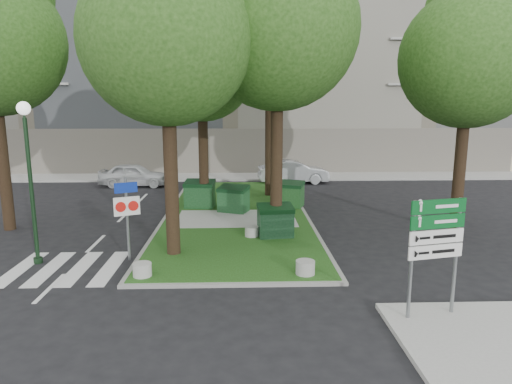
{
  "coord_description": "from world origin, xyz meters",
  "views": [
    {
      "loc": [
        0.72,
        -11.84,
        4.95
      ],
      "look_at": [
        1.22,
        3.2,
        2.0
      ],
      "focal_mm": 32.0,
      "sensor_mm": 36.0,
      "label": 1
    }
  ],
  "objects_px": {
    "tree_median_near_left": "(169,22)",
    "bollard_right": "(305,267)",
    "street_lamp": "(29,164)",
    "directional_sign": "(435,239)",
    "tree_street_right": "(472,46)",
    "bollard_left": "(142,270)",
    "dumpster_d": "(289,194)",
    "tree_median_mid": "(203,56)",
    "litter_bin": "(283,188)",
    "dumpster_b": "(233,199)",
    "dumpster_a": "(200,194)",
    "tree_median_far": "(272,34)",
    "bollard_mid": "(252,231)",
    "dumpster_c": "(275,221)",
    "car_silver": "(293,172)",
    "car_white": "(134,175)",
    "tree_median_near_right": "(280,12)",
    "traffic_sign_pole": "(127,208)"
  },
  "relations": [
    {
      "from": "tree_median_far",
      "to": "tree_median_near_left",
      "type": "bearing_deg",
      "value": -111.28
    },
    {
      "from": "dumpster_b",
      "to": "dumpster_d",
      "type": "relative_size",
      "value": 1.0
    },
    {
      "from": "dumpster_b",
      "to": "street_lamp",
      "type": "distance_m",
      "value": 9.0
    },
    {
      "from": "tree_street_right",
      "to": "dumpster_c",
      "type": "xyz_separation_m",
      "value": [
        -7.12,
        -0.71,
        -6.29
      ]
    },
    {
      "from": "tree_street_right",
      "to": "bollard_right",
      "type": "distance_m",
      "value": 10.4
    },
    {
      "from": "bollard_left",
      "to": "litter_bin",
      "type": "relative_size",
      "value": 0.79
    },
    {
      "from": "street_lamp",
      "to": "tree_street_right",
      "type": "bearing_deg",
      "value": 11.64
    },
    {
      "from": "dumpster_a",
      "to": "tree_median_mid",
      "type": "bearing_deg",
      "value": -22.26
    },
    {
      "from": "dumpster_b",
      "to": "tree_median_far",
      "type": "bearing_deg",
      "value": 84.9
    },
    {
      "from": "dumpster_d",
      "to": "car_white",
      "type": "height_order",
      "value": "car_white"
    },
    {
      "from": "bollard_mid",
      "to": "car_silver",
      "type": "distance_m",
      "value": 12.28
    },
    {
      "from": "tree_median_far",
      "to": "bollard_left",
      "type": "relative_size",
      "value": 22.58
    },
    {
      "from": "dumpster_b",
      "to": "dumpster_c",
      "type": "distance_m",
      "value": 4.2
    },
    {
      "from": "dumpster_b",
      "to": "directional_sign",
      "type": "bearing_deg",
      "value": -44.0
    },
    {
      "from": "tree_median_near_left",
      "to": "dumpster_a",
      "type": "relative_size",
      "value": 7.09
    },
    {
      "from": "dumpster_b",
      "to": "bollard_right",
      "type": "distance_m",
      "value": 8.03
    },
    {
      "from": "tree_street_right",
      "to": "bollard_left",
      "type": "distance_m",
      "value": 13.8
    },
    {
      "from": "tree_median_near_left",
      "to": "dumpster_c",
      "type": "relative_size",
      "value": 7.65
    },
    {
      "from": "dumpster_a",
      "to": "tree_median_near_right",
      "type": "bearing_deg",
      "value": -48.26
    },
    {
      "from": "car_white",
      "to": "bollard_right",
      "type": "bearing_deg",
      "value": -149.68
    },
    {
      "from": "tree_street_right",
      "to": "street_lamp",
      "type": "xyz_separation_m",
      "value": [
        -14.77,
        -3.04,
        -3.84
      ]
    },
    {
      "from": "bollard_right",
      "to": "dumpster_d",
      "type": "bearing_deg",
      "value": 87.0
    },
    {
      "from": "litter_bin",
      "to": "dumpster_d",
      "type": "bearing_deg",
      "value": -88.82
    },
    {
      "from": "dumpster_b",
      "to": "street_lamp",
      "type": "relative_size",
      "value": 0.31
    },
    {
      "from": "tree_median_mid",
      "to": "litter_bin",
      "type": "distance_m",
      "value": 8.2
    },
    {
      "from": "tree_median_near_left",
      "to": "tree_median_mid",
      "type": "distance_m",
      "value": 6.53
    },
    {
      "from": "litter_bin",
      "to": "tree_median_far",
      "type": "bearing_deg",
      "value": -167.5
    },
    {
      "from": "tree_median_near_left",
      "to": "bollard_right",
      "type": "bearing_deg",
      "value": -27.52
    },
    {
      "from": "dumpster_d",
      "to": "directional_sign",
      "type": "xyz_separation_m",
      "value": [
        2.08,
        -11.4,
        1.24
      ]
    },
    {
      "from": "bollard_mid",
      "to": "bollard_left",
      "type": "bearing_deg",
      "value": -129.85
    },
    {
      "from": "tree_median_far",
      "to": "tree_median_mid",
      "type": "bearing_deg",
      "value": -136.85
    },
    {
      "from": "dumpster_d",
      "to": "bollard_mid",
      "type": "distance_m",
      "value": 5.31
    },
    {
      "from": "bollard_right",
      "to": "bollard_mid",
      "type": "bearing_deg",
      "value": 110.66
    },
    {
      "from": "street_lamp",
      "to": "directional_sign",
      "type": "bearing_deg",
      "value": -21.1
    },
    {
      "from": "tree_street_right",
      "to": "dumpster_d",
      "type": "height_order",
      "value": "tree_street_right"
    },
    {
      "from": "tree_median_mid",
      "to": "tree_median_far",
      "type": "distance_m",
      "value": 4.59
    },
    {
      "from": "dumpster_a",
      "to": "street_lamp",
      "type": "relative_size",
      "value": 0.3
    },
    {
      "from": "tree_median_near_left",
      "to": "dumpster_a",
      "type": "height_order",
      "value": "tree_median_near_left"
    },
    {
      "from": "tree_median_mid",
      "to": "litter_bin",
      "type": "relative_size",
      "value": 14.93
    },
    {
      "from": "tree_median_near_left",
      "to": "bollard_right",
      "type": "height_order",
      "value": "tree_median_near_left"
    },
    {
      "from": "bollard_mid",
      "to": "directional_sign",
      "type": "xyz_separation_m",
      "value": [
        3.98,
        -6.47,
        1.64
      ]
    },
    {
      "from": "bollard_mid",
      "to": "tree_median_near_left",
      "type": "bearing_deg",
      "value": -144.77
    },
    {
      "from": "traffic_sign_pole",
      "to": "directional_sign",
      "type": "height_order",
      "value": "directional_sign"
    },
    {
      "from": "dumpster_c",
      "to": "directional_sign",
      "type": "relative_size",
      "value": 0.5
    },
    {
      "from": "dumpster_d",
      "to": "tree_street_right",
      "type": "bearing_deg",
      "value": -13.94
    },
    {
      "from": "traffic_sign_pole",
      "to": "tree_median_near_left",
      "type": "bearing_deg",
      "value": -10.37
    },
    {
      "from": "dumpster_c",
      "to": "dumpster_d",
      "type": "bearing_deg",
      "value": 71.85
    },
    {
      "from": "tree_median_near_left",
      "to": "dumpster_b",
      "type": "xyz_separation_m",
      "value": [
        1.78,
        5.67,
        -6.62
      ]
    },
    {
      "from": "tree_median_near_left",
      "to": "dumpster_d",
      "type": "distance_m",
      "value": 10.4
    },
    {
      "from": "dumpster_c",
      "to": "car_silver",
      "type": "height_order",
      "value": "car_silver"
    }
  ]
}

